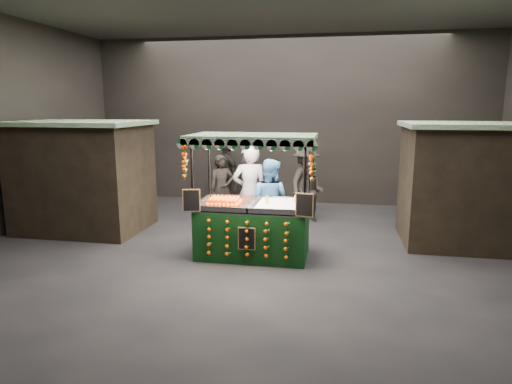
# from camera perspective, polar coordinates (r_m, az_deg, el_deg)

# --- Properties ---
(ground) EXTENTS (12.00, 12.00, 0.00)m
(ground) POSITION_cam_1_polar(r_m,az_deg,el_deg) (8.98, 0.18, -7.96)
(ground) COLOR black
(ground) RESTS_ON ground
(market_hall) EXTENTS (12.10, 10.10, 5.05)m
(market_hall) POSITION_cam_1_polar(r_m,az_deg,el_deg) (8.49, 0.20, 14.15)
(market_hall) COLOR black
(market_hall) RESTS_ON ground
(neighbour_stall_left) EXTENTS (3.00, 2.20, 2.60)m
(neighbour_stall_left) POSITION_cam_1_polar(r_m,az_deg,el_deg) (11.19, -21.58, 1.99)
(neighbour_stall_left) COLOR black
(neighbour_stall_left) RESTS_ON ground
(neighbour_stall_right) EXTENTS (3.00, 2.20, 2.60)m
(neighbour_stall_right) POSITION_cam_1_polar(r_m,az_deg,el_deg) (10.38, 26.49, 0.94)
(neighbour_stall_right) COLOR black
(neighbour_stall_right) RESTS_ON ground
(juice_stall) EXTENTS (2.49, 1.46, 2.41)m
(juice_stall) POSITION_cam_1_polar(r_m,az_deg,el_deg) (8.59, -0.38, -3.63)
(juice_stall) COLOR black
(juice_stall) RESTS_ON ground
(vendor_grey) EXTENTS (0.89, 0.72, 2.12)m
(vendor_grey) POSITION_cam_1_polar(r_m,az_deg,el_deg) (9.68, -0.82, -0.06)
(vendor_grey) COLOR slate
(vendor_grey) RESTS_ON ground
(vendor_blue) EXTENTS (1.08, 0.95, 1.85)m
(vendor_blue) POSITION_cam_1_polar(r_m,az_deg,el_deg) (9.31, 1.75, -1.33)
(vendor_blue) COLOR navy
(vendor_blue) RESTS_ON ground
(shopper_0) EXTENTS (0.75, 0.67, 1.72)m
(shopper_0) POSITION_cam_1_polar(r_m,az_deg,el_deg) (11.23, -4.48, 0.45)
(shopper_0) COLOR black
(shopper_0) RESTS_ON ground
(shopper_1) EXTENTS (0.87, 0.76, 1.54)m
(shopper_1) POSITION_cam_1_polar(r_m,az_deg,el_deg) (11.35, 7.05, 0.04)
(shopper_1) COLOR #292421
(shopper_1) RESTS_ON ground
(shopper_2) EXTENTS (1.15, 1.04, 1.88)m
(shopper_2) POSITION_cam_1_polar(r_m,az_deg,el_deg) (13.29, -3.78, 2.48)
(shopper_2) COLOR black
(shopper_2) RESTS_ON ground
(shopper_3) EXTENTS (1.17, 1.44, 1.94)m
(shopper_3) POSITION_cam_1_polar(r_m,az_deg,el_deg) (11.47, 6.52, 1.21)
(shopper_3) COLOR #2B2723
(shopper_3) RESTS_ON ground
(shopper_4) EXTENTS (0.87, 0.74, 1.52)m
(shopper_4) POSITION_cam_1_polar(r_m,az_deg,el_deg) (12.74, -1.16, 1.30)
(shopper_4) COLOR #2B2522
(shopper_4) RESTS_ON ground
(shopper_5) EXTENTS (1.18, 1.41, 1.52)m
(shopper_5) POSITION_cam_1_polar(r_m,az_deg,el_deg) (11.10, 25.88, -1.30)
(shopper_5) COLOR black
(shopper_5) RESTS_ON ground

